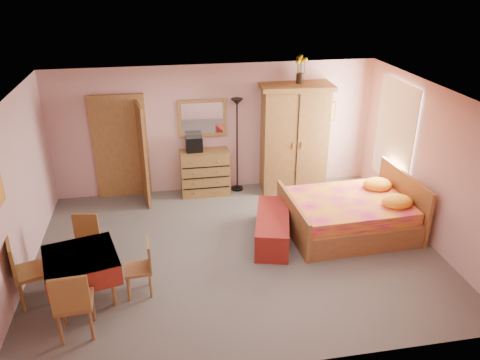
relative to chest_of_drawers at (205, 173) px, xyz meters
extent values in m
plane|color=#66605A|center=(0.27, -2.26, -0.46)|extent=(6.50, 6.50, 0.00)
plane|color=brown|center=(0.27, -2.26, 2.14)|extent=(6.50, 6.50, 0.00)
cube|color=#C99492|center=(0.27, 0.24, 0.84)|extent=(6.50, 0.10, 2.60)
cube|color=#C99492|center=(0.27, -4.76, 0.84)|extent=(6.50, 0.10, 2.60)
cube|color=#C99492|center=(-2.98, -2.26, 0.84)|extent=(0.10, 5.00, 2.60)
cube|color=#C99492|center=(3.52, -2.26, 0.84)|extent=(0.10, 5.00, 2.60)
cube|color=#9E6B35|center=(-1.63, 0.21, 0.56)|extent=(1.06, 0.12, 2.15)
cube|color=white|center=(3.48, -1.06, 0.99)|extent=(0.08, 1.40, 1.95)
cube|color=#D8BF59|center=(2.62, 0.21, 1.09)|extent=(0.30, 0.04, 0.40)
cube|color=olive|center=(0.00, 0.00, 0.00)|extent=(0.98, 0.49, 0.92)
cube|color=white|center=(0.00, 0.21, 1.09)|extent=(0.95, 0.07, 0.75)
cube|color=black|center=(-0.19, 0.05, 0.61)|extent=(0.33, 0.24, 0.30)
cube|color=black|center=(0.68, 0.06, 0.51)|extent=(0.31, 0.31, 1.95)
cube|color=olive|center=(1.82, -0.08, 0.65)|extent=(1.46, 0.82, 2.22)
cube|color=yellow|center=(1.90, -0.02, 2.03)|extent=(0.22, 0.22, 0.54)
cube|color=#BF1266|center=(2.31, -1.94, 0.04)|extent=(2.22, 1.78, 1.00)
cube|color=maroon|center=(0.92, -2.03, -0.22)|extent=(0.89, 1.55, 0.49)
cube|color=maroon|center=(-2.05, -3.03, -0.11)|extent=(1.16, 1.16, 0.70)
cube|color=brown|center=(-2.05, -3.76, 0.04)|extent=(0.48, 0.48, 0.99)
cube|color=olive|center=(-2.11, -2.31, -0.03)|extent=(0.45, 0.45, 0.86)
cube|color=olive|center=(-2.72, -2.98, 0.04)|extent=(0.58, 0.58, 1.00)
cube|color=#A26937|center=(-1.29, -3.07, -0.05)|extent=(0.40, 0.40, 0.83)
camera|label=1|loc=(-0.84, -8.71, 3.85)|focal=35.00mm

